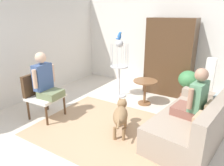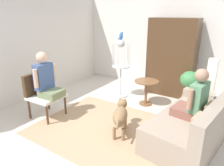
# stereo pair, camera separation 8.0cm
# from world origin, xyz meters

# --- Properties ---
(ground_plane) EXTENTS (6.58, 6.58, 0.00)m
(ground_plane) POSITION_xyz_m (0.00, 0.00, 0.00)
(ground_plane) COLOR beige
(back_wall) EXTENTS (5.87, 0.12, 2.61)m
(back_wall) POSITION_xyz_m (0.00, 2.80, 1.30)
(back_wall) COLOR silver
(back_wall) RESTS_ON ground
(left_wall) EXTENTS (0.12, 6.09, 2.61)m
(left_wall) POSITION_xyz_m (-2.70, 0.30, 1.30)
(left_wall) COLOR silver
(left_wall) RESTS_ON ground
(area_rug) EXTENTS (2.99, 2.10, 0.01)m
(area_rug) POSITION_xyz_m (0.01, -0.03, 0.00)
(area_rug) COLOR tan
(area_rug) RESTS_ON ground
(couch) EXTENTS (1.18, 1.92, 0.82)m
(couch) POSITION_xyz_m (1.24, 0.44, 0.30)
(couch) COLOR gray
(couch) RESTS_ON ground
(armchair) EXTENTS (0.64, 0.65, 0.91)m
(armchair) POSITION_xyz_m (-1.63, -0.30, 0.54)
(armchair) COLOR #4C331E
(armchair) RESTS_ON ground
(person_on_couch) EXTENTS (0.51, 0.58, 0.82)m
(person_on_couch) POSITION_xyz_m (1.19, 0.42, 0.77)
(person_on_couch) COLOR brown
(person_on_armchair) EXTENTS (0.50, 0.54, 0.89)m
(person_on_armchair) POSITION_xyz_m (-1.47, -0.29, 0.82)
(person_on_armchair) COLOR #6F7C55
(round_end_table) EXTENTS (0.56, 0.56, 0.58)m
(round_end_table) POSITION_xyz_m (-0.06, 1.38, 0.40)
(round_end_table) COLOR brown
(round_end_table) RESTS_ON ground
(dog) EXTENTS (0.47, 0.83, 0.56)m
(dog) POSITION_xyz_m (0.08, 0.01, 0.36)
(dog) COLOR olive
(dog) RESTS_ON ground
(bird_cage_stand) EXTENTS (0.45, 0.45, 1.45)m
(bird_cage_stand) POSITION_xyz_m (-0.82, 1.50, 0.80)
(bird_cage_stand) COLOR silver
(bird_cage_stand) RESTS_ON ground
(parrot) EXTENTS (0.17, 0.10, 0.19)m
(parrot) POSITION_xyz_m (-0.83, 1.50, 1.54)
(parrot) COLOR blue
(parrot) RESTS_ON bird_cage_stand
(potted_plant) EXTENTS (0.45, 0.45, 0.81)m
(potted_plant) POSITION_xyz_m (0.78, 1.91, 0.52)
(potted_plant) COLOR #996047
(potted_plant) RESTS_ON ground
(column_lamp) EXTENTS (0.20, 0.20, 1.21)m
(column_lamp) POSITION_xyz_m (1.24, 1.64, 0.60)
(column_lamp) COLOR #4C4742
(column_lamp) RESTS_ON ground
(armoire_cabinet) EXTENTS (1.17, 0.56, 1.95)m
(armoire_cabinet) POSITION_xyz_m (0.16, 2.39, 0.98)
(armoire_cabinet) COLOR #4C331E
(armoire_cabinet) RESTS_ON ground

